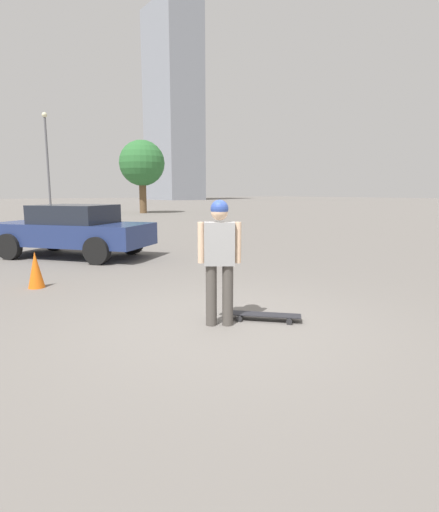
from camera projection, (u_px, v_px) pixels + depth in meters
The scene contains 8 objects.
ground_plane at pixel (220, 325), 5.34m from camera, with size 220.00×220.00×0.00m, color slate.
person at pixel (220, 253), 5.19m from camera, with size 0.39×0.48×1.66m.
skateboard at pixel (264, 315), 5.52m from camera, with size 0.86×0.84×0.09m.
car_parked_near at pixel (73, 230), 10.82m from camera, with size 4.42×3.95×1.42m.
building_block_distant at pixel (173, 106), 87.31m from camera, with size 12.77×8.51×40.80m.
tree_distant at pixel (142, 164), 32.65m from camera, with size 3.70×3.70×5.94m.
traffic_cone at pixel (36, 270), 7.36m from camera, with size 0.30×0.30×0.68m.
lamp_post at pixel (47, 160), 22.11m from camera, with size 0.28×0.28×6.05m.
Camera 1 is at (-4.15, 3.02, 1.76)m, focal length 28.00 mm.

